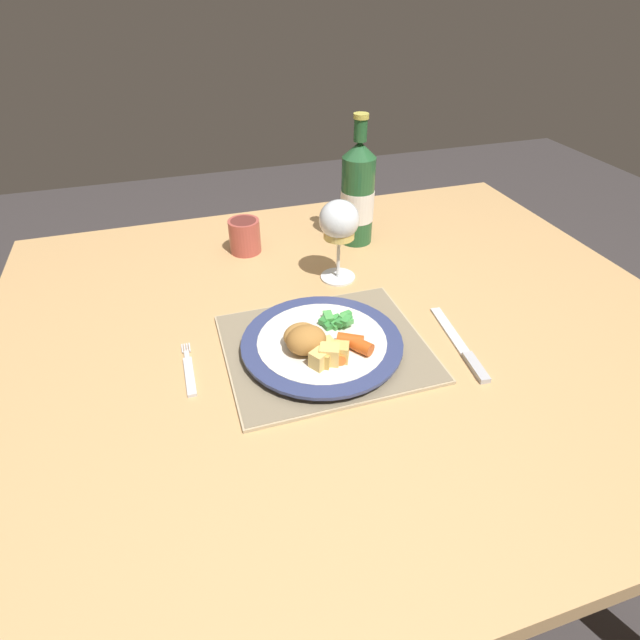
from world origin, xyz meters
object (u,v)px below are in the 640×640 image
(fork, at_px, (189,372))
(wine_glass, at_px, (339,224))
(table_knife, at_px, (463,349))
(bottle, at_px, (358,195))
(dining_table, at_px, (344,356))
(dinner_plate, at_px, (322,344))
(drinking_cup, at_px, (245,235))

(fork, height_order, wine_glass, wine_glass)
(table_knife, xyz_separation_m, bottle, (-0.03, 0.43, 0.11))
(dining_table, relative_size, table_knife, 6.07)
(dinner_plate, bearing_deg, table_knife, -16.17)
(dining_table, bearing_deg, fork, -168.65)
(wine_glass, height_order, drinking_cup, wine_glass)
(dining_table, height_order, fork, fork)
(table_knife, bearing_deg, dining_table, 139.76)
(dining_table, bearing_deg, wine_glass, 75.93)
(dining_table, distance_m, bottle, 0.38)
(fork, relative_size, bottle, 0.46)
(dining_table, bearing_deg, dinner_plate, -133.92)
(wine_glass, distance_m, drinking_cup, 0.25)
(dining_table, bearing_deg, table_knife, -40.24)
(fork, height_order, drinking_cup, drinking_cup)
(dinner_plate, bearing_deg, drinking_cup, 97.92)
(dinner_plate, height_order, bottle, bottle)
(wine_glass, bearing_deg, dining_table, -104.07)
(dining_table, distance_m, table_knife, 0.23)
(wine_glass, bearing_deg, table_knife, -66.77)
(dinner_plate, xyz_separation_m, drinking_cup, (-0.05, 0.39, 0.02))
(dining_table, distance_m, drinking_cup, 0.37)
(dinner_plate, xyz_separation_m, fork, (-0.22, 0.01, -0.01))
(dinner_plate, height_order, fork, dinner_plate)
(dining_table, xyz_separation_m, table_knife, (0.16, -0.14, 0.08))
(dining_table, distance_m, wine_glass, 0.26)
(fork, distance_m, bottle, 0.56)
(dinner_plate, distance_m, fork, 0.22)
(wine_glass, height_order, bottle, bottle)
(dining_table, distance_m, dinner_plate, 0.14)
(dinner_plate, relative_size, drinking_cup, 3.59)
(table_knife, height_order, bottle, bottle)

